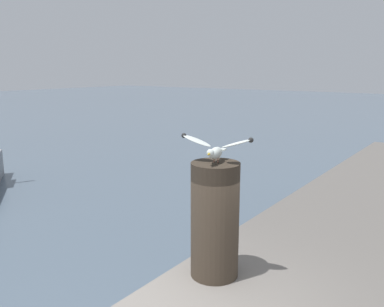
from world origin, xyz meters
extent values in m
cylinder|color=#382D23|center=(0.88, -0.38, 2.13)|extent=(0.43, 0.43, 1.04)
cylinder|color=tan|center=(0.89, -0.36, 2.67)|extent=(0.01, 0.01, 0.04)
cylinder|color=tan|center=(0.89, -0.39, 2.67)|extent=(0.01, 0.01, 0.04)
ellipsoid|color=silver|center=(0.88, -0.38, 2.73)|extent=(0.24, 0.14, 0.10)
sphere|color=silver|center=(0.75, -0.41, 2.76)|extent=(0.06, 0.06, 0.06)
cone|color=gold|center=(0.70, -0.42, 2.76)|extent=(0.05, 0.03, 0.02)
cube|color=silver|center=(1.02, -0.34, 2.74)|extent=(0.09, 0.09, 0.01)
ellipsoid|color=silver|center=(0.85, -0.20, 2.83)|extent=(0.18, 0.28, 0.10)
sphere|color=#242424|center=(0.82, -0.08, 2.87)|extent=(0.04, 0.04, 0.04)
ellipsoid|color=silver|center=(0.93, -0.55, 2.83)|extent=(0.18, 0.28, 0.10)
sphere|color=#242424|center=(0.96, -0.67, 2.87)|extent=(0.04, 0.04, 0.04)
camera|label=1|loc=(-1.95, -2.19, 3.44)|focal=37.66mm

